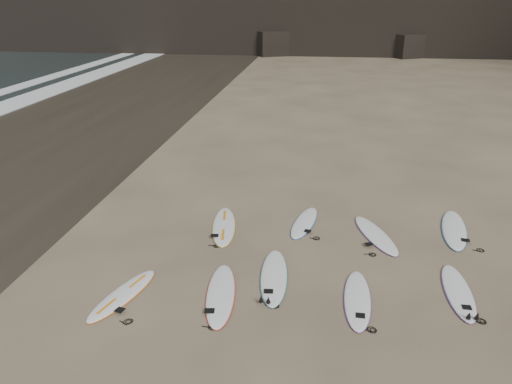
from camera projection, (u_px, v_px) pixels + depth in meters
ground at (318, 286)px, 11.40m from camera, size 240.00×240.00×0.00m
wet_sand at (29, 143)px, 22.22m from camera, size 12.00×200.00×0.01m
surfboard_0 at (123, 294)px, 11.00m from camera, size 1.16×2.32×0.08m
surfboard_1 at (221, 294)px, 11.01m from camera, size 0.93×2.60×0.09m
surfboard_2 at (274, 276)px, 11.70m from camera, size 0.79×2.58×0.09m
surfboard_3 at (357, 299)px, 10.84m from camera, size 0.64×2.37×0.08m
surfboard_4 at (458, 291)px, 11.11m from camera, size 0.63×2.38×0.09m
surfboard_5 at (224, 226)px, 14.23m from camera, size 1.01×2.63×0.09m
surfboard_6 at (304, 222)px, 14.45m from camera, size 0.97×2.31×0.08m
surfboard_7 at (376, 235)px, 13.70m from camera, size 1.39×2.53×0.09m
surfboard_8 at (454, 229)px, 14.02m from camera, size 1.07×2.74×0.10m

